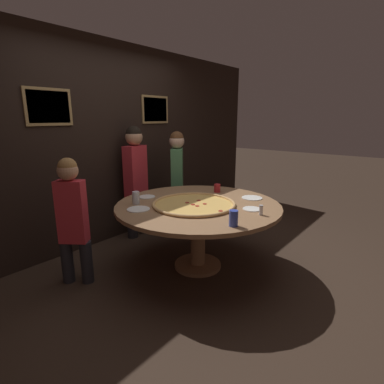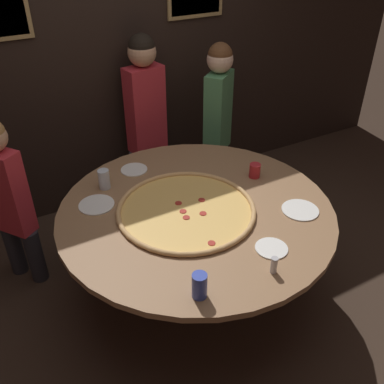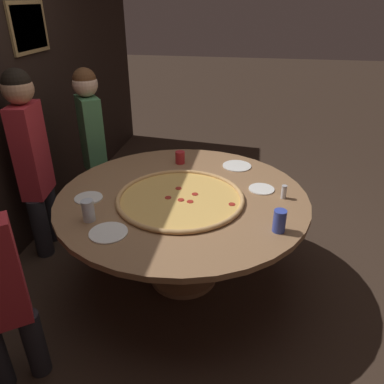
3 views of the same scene
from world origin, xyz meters
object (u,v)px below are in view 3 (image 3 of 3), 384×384
object	(u,v)px
drink_cup_centre_back	(180,157)
white_plate_far_back	(261,189)
dining_table	(183,209)
diner_far_left	(32,155)
drink_cup_front_edge	(88,211)
giant_pizza	(181,198)
drink_cup_far_right	(279,221)
diner_far_right	(92,138)
condiment_shaker	(284,192)
white_plate_near_front	(108,233)
white_plate_right_side	(89,198)
white_plate_beside_cup	(237,166)

from	to	relation	value
drink_cup_centre_back	white_plate_far_back	size ratio (longest dim) A/B	0.55
dining_table	diner_far_left	bearing A→B (deg)	80.37
drink_cup_centre_back	drink_cup_front_edge	xyz separation A→B (m)	(-0.98, 0.38, 0.02)
drink_cup_front_edge	drink_cup_centre_back	bearing A→B (deg)	-21.05
giant_pizza	drink_cup_centre_back	world-z (taller)	drink_cup_centre_back
drink_cup_far_right	diner_far_right	distance (m)	2.00
drink_cup_front_edge	diner_far_left	xyz separation A→B (m)	(0.64, 0.75, 0.06)
diner_far_right	giant_pizza	bearing A→B (deg)	11.48
diner_far_left	diner_far_right	bearing A→B (deg)	146.52
dining_table	drink_cup_centre_back	world-z (taller)	drink_cup_centre_back
condiment_shaker	drink_cup_centre_back	bearing A→B (deg)	60.08
giant_pizza	white_plate_near_front	world-z (taller)	giant_pizza
white_plate_right_side	diner_far_right	size ratio (longest dim) A/B	0.13
diner_far_left	white_plate_far_back	bearing A→B (deg)	79.32
condiment_shaker	diner_far_left	world-z (taller)	diner_far_left
condiment_shaker	diner_far_left	xyz separation A→B (m)	(0.14, 1.95, 0.08)
white_plate_right_side	condiment_shaker	world-z (taller)	condiment_shaker
drink_cup_centre_back	diner_far_right	bearing A→B (deg)	74.95
white_plate_far_back	diner_far_left	world-z (taller)	diner_far_left
drink_cup_centre_back	drink_cup_far_right	distance (m)	1.19
diner_far_left	drink_cup_front_edge	bearing A→B (deg)	39.76
dining_table	giant_pizza	xyz separation A→B (m)	(-0.07, -0.00, 0.13)
drink_cup_far_right	condiment_shaker	bearing A→B (deg)	-6.07
drink_cup_centre_back	white_plate_beside_cup	xyz separation A→B (m)	(0.01, -0.47, -0.05)
drink_cup_centre_back	diner_far_left	bearing A→B (deg)	106.67
drink_cup_front_edge	drink_cup_far_right	distance (m)	1.16
drink_cup_far_right	white_plate_right_side	world-z (taller)	drink_cup_far_right
dining_table	diner_far_left	xyz separation A→B (m)	(0.21, 1.25, 0.24)
white_plate_far_back	condiment_shaker	world-z (taller)	condiment_shaker
white_plate_near_front	white_plate_beside_cup	xyz separation A→B (m)	(1.11, -0.68, 0.00)
drink_cup_centre_back	diner_far_left	distance (m)	1.18
condiment_shaker	diner_far_right	world-z (taller)	diner_far_right
drink_cup_centre_back	white_plate_near_front	world-z (taller)	drink_cup_centre_back
drink_cup_centre_back	white_plate_beside_cup	distance (m)	0.48
drink_cup_centre_back	white_plate_far_back	bearing A→B (deg)	-118.67
diner_far_left	diner_far_right	xyz separation A→B (m)	(0.57, -0.25, -0.05)
white_plate_right_side	condiment_shaker	size ratio (longest dim) A/B	1.99
drink_cup_centre_back	diner_far_right	size ratio (longest dim) A/B	0.07
drink_cup_far_right	condiment_shaker	world-z (taller)	drink_cup_far_right
dining_table	condiment_shaker	bearing A→B (deg)	-83.94
dining_table	white_plate_right_side	xyz separation A→B (m)	(-0.16, 0.63, 0.12)
dining_table	drink_cup_centre_back	bearing A→B (deg)	13.19
drink_cup_centre_back	white_plate_beside_cup	bearing A→B (deg)	-88.23
white_plate_far_back	condiment_shaker	xyz separation A→B (m)	(-0.11, -0.15, 0.05)
giant_pizza	condiment_shaker	bearing A→B (deg)	-78.24
drink_cup_far_right	condiment_shaker	xyz separation A→B (m)	(0.42, -0.04, -0.02)
drink_cup_centre_back	condiment_shaker	size ratio (longest dim) A/B	1.05
condiment_shaker	diner_far_left	bearing A→B (deg)	85.93
diner_far_right	white_plate_far_back	bearing A→B (deg)	30.61
drink_cup_centre_back	white_plate_near_front	distance (m)	1.12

